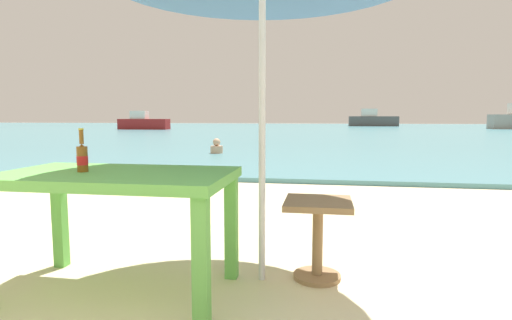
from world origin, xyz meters
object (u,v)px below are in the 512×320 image
object	(u,v)px
boat_barge	(373,120)
swimmer_person	(217,147)
beer_bottle_amber	(82,157)
boat_fishing_trawler	(143,123)
picnic_table_green	(116,190)
side_table_wood	(318,228)

from	to	relation	value
boat_barge	swimmer_person	bearing A→B (deg)	-103.55
beer_bottle_amber	boat_barge	distance (m)	41.62
beer_bottle_amber	boat_fishing_trawler	bearing A→B (deg)	114.45
picnic_table_green	boat_fishing_trawler	world-z (taller)	boat_fishing_trawler
boat_fishing_trawler	picnic_table_green	bearing A→B (deg)	-65.18
swimmer_person	picnic_table_green	bearing A→B (deg)	-78.87
side_table_wood	boat_barge	world-z (taller)	boat_barge
picnic_table_green	swimmer_person	world-z (taller)	picnic_table_green
picnic_table_green	boat_barge	size ratio (longest dim) A/B	0.28
beer_bottle_amber	side_table_wood	world-z (taller)	beer_bottle_amber
side_table_wood	boat_fishing_trawler	size ratio (longest dim) A/B	0.14
beer_bottle_amber	swimmer_person	size ratio (longest dim) A/B	0.65
picnic_table_green	side_table_wood	distance (m)	1.32
picnic_table_green	boat_barge	bearing A→B (deg)	81.47
beer_bottle_amber	boat_barge	size ratio (longest dim) A/B	0.05
picnic_table_green	side_table_wood	xyz separation A→B (m)	(1.22, 0.42, -0.30)
swimmer_person	boat_fishing_trawler	world-z (taller)	boat_fishing_trawler
swimmer_person	side_table_wood	bearing A→B (deg)	-70.37
beer_bottle_amber	boat_barge	world-z (taller)	boat_barge
picnic_table_green	boat_fishing_trawler	bearing A→B (deg)	114.82
picnic_table_green	beer_bottle_amber	world-z (taller)	beer_bottle_amber
swimmer_person	boat_barge	world-z (taller)	boat_barge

